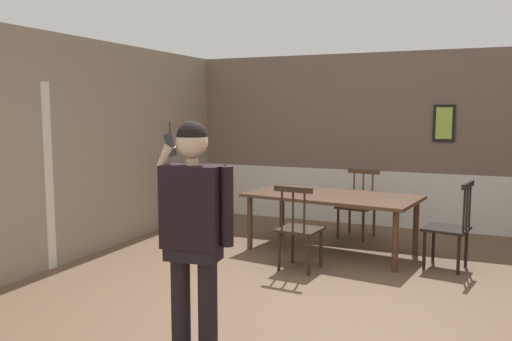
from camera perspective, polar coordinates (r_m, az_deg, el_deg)
The scene contains 8 objects.
ground_plane at distance 5.22m, azimuth 6.06°, elevation -13.62°, with size 7.90×7.90×0.00m, color brown.
room_back_partition at distance 8.42m, azimuth 13.42°, elevation 2.83°, with size 6.17×0.17×2.66m.
room_left_partition at distance 6.52m, azimuth -20.65°, elevation 1.99°, with size 0.13×7.18×2.66m.
dining_table at distance 6.79m, azimuth 8.11°, elevation -3.13°, with size 2.22×1.35×0.73m.
chair_near_window at distance 7.68m, azimuth 10.82°, elevation -3.61°, with size 0.56×0.56×0.95m.
chair_by_doorway at distance 6.41m, azimuth 20.03°, elevation -5.67°, with size 0.54×0.54×1.00m.
chair_at_table_head at distance 6.00m, azimuth 4.62°, elevation -6.18°, with size 0.49×0.49×0.97m.
person_figure at distance 3.80m, azimuth -6.65°, elevation -5.67°, with size 0.58×0.27×1.72m.
Camera 1 is at (1.43, -4.69, 1.79)m, focal length 37.42 mm.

